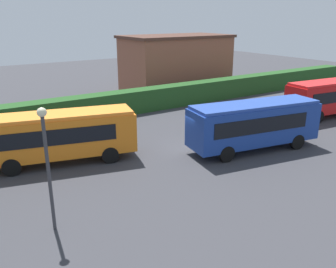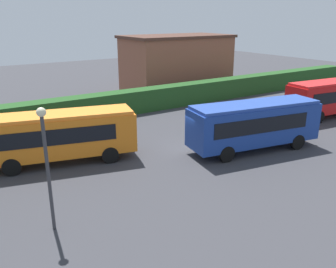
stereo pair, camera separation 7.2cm
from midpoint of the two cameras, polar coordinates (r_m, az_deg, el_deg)
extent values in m
plane|color=#38383D|center=(23.40, 4.29, -2.57)|extent=(101.46, 101.46, 0.00)
cube|color=orange|center=(21.82, -16.73, -0.20)|extent=(8.99, 4.40, 2.27)
cube|color=orange|center=(21.47, -17.03, 2.92)|extent=(8.69, 4.15, 0.20)
cube|color=black|center=(22.86, -17.71, 1.25)|extent=(6.57, 1.72, 0.91)
cube|color=black|center=(20.61, -17.44, -0.55)|extent=(6.57, 1.72, 0.91)
cube|color=black|center=(22.29, -5.58, 1.63)|extent=(0.51, 1.85, 0.95)
cube|color=silver|center=(22.10, -5.63, 3.32)|extent=(0.35, 1.25, 0.28)
cylinder|color=black|center=(23.43, -10.05, -1.48)|extent=(1.04, 0.52, 1.00)
cylinder|color=black|center=(21.46, -9.10, -3.30)|extent=(1.04, 0.52, 1.00)
cylinder|color=black|center=(23.29, -23.23, -2.86)|extent=(1.04, 0.52, 1.00)
cylinder|color=black|center=(21.31, -23.52, -4.83)|extent=(1.04, 0.52, 1.00)
sphere|color=silver|center=(23.20, -5.84, -0.44)|extent=(0.22, 0.22, 0.22)
sphere|color=silver|center=(22.03, -5.06, -1.44)|extent=(0.22, 0.22, 0.22)
cube|color=navy|center=(23.56, 13.62, 1.54)|extent=(8.95, 3.93, 2.36)
cube|color=#2747A0|center=(23.23, 13.85, 4.57)|extent=(8.66, 3.69, 0.20)
cube|color=black|center=(24.27, 11.38, 2.89)|extent=(6.65, 1.24, 0.94)
cube|color=black|center=(22.37, 14.91, 1.31)|extent=(6.65, 1.24, 0.94)
cube|color=black|center=(26.27, 21.31, 3.15)|extent=(0.39, 1.97, 0.99)
cube|color=silver|center=(26.10, 21.49, 4.67)|extent=(0.28, 1.32, 0.28)
cylinder|color=black|center=(26.37, 16.67, 0.27)|extent=(1.03, 0.45, 1.00)
cylinder|color=black|center=(24.80, 19.92, -1.20)|extent=(1.03, 0.45, 1.00)
cylinder|color=black|center=(23.40, 6.48, -1.33)|extent=(1.03, 0.45, 1.00)
cylinder|color=black|center=(21.62, 9.40, -3.16)|extent=(1.03, 0.45, 1.00)
sphere|color=silver|center=(27.02, 20.09, 1.24)|extent=(0.22, 0.22, 0.22)
sphere|color=silver|center=(26.12, 22.06, 0.43)|extent=(0.22, 0.22, 0.22)
cube|color=red|center=(34.09, 24.93, 5.45)|extent=(9.37, 3.37, 2.34)
cube|color=red|center=(33.87, 25.21, 7.53)|extent=(9.07, 3.15, 0.20)
cube|color=black|center=(34.53, 23.15, 6.30)|extent=(7.10, 0.85, 0.94)
cylinder|color=black|center=(32.90, 20.10, 3.44)|extent=(1.03, 0.39, 1.00)
cylinder|color=black|center=(31.54, 22.90, 2.49)|extent=(1.03, 0.39, 1.00)
cube|color=#4C6B47|center=(24.45, 6.54, -0.59)|extent=(0.34, 0.29, 0.89)
cube|color=#4C6B47|center=(24.20, 6.61, 1.28)|extent=(0.51, 0.34, 0.78)
sphere|color=beige|center=(24.05, 6.66, 2.45)|extent=(0.25, 0.25, 0.25)
cube|color=#4C6B47|center=(27.13, 14.04, 0.88)|extent=(0.32, 0.35, 0.89)
cube|color=silver|center=(26.90, 14.18, 2.59)|extent=(0.39, 0.51, 0.78)
sphere|color=beige|center=(26.77, 14.26, 3.64)|extent=(0.25, 0.25, 0.25)
cube|color=silver|center=(36.71, 24.09, 4.26)|extent=(0.36, 0.31, 0.81)
cube|color=black|center=(36.55, 24.24, 5.42)|extent=(0.53, 0.37, 0.71)
sphere|color=beige|center=(36.47, 24.34, 6.13)|extent=(0.22, 0.22, 0.22)
cube|color=#224E20|center=(31.82, -7.53, 4.87)|extent=(62.73, 1.73, 2.01)
cube|color=brown|center=(42.04, 1.46, 11.00)|extent=(11.82, 6.31, 5.94)
cube|color=#4C2D23|center=(41.76, 1.49, 15.25)|extent=(12.29, 6.56, 0.30)
cone|color=orange|center=(29.81, 6.27, 2.60)|extent=(0.36, 0.36, 0.60)
cylinder|color=#38383D|center=(14.83, -18.32, -6.30)|extent=(0.14, 0.14, 4.76)
sphere|color=beige|center=(14.00, -19.36, 3.30)|extent=(0.36, 0.36, 0.36)
camera|label=1|loc=(0.04, -89.90, 0.03)|focal=38.38mm
camera|label=2|loc=(0.04, 90.10, -0.03)|focal=38.38mm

